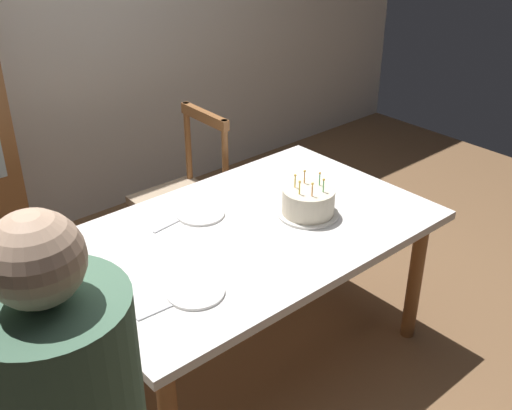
% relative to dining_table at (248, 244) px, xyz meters
% --- Properties ---
extents(ground, '(6.40, 6.40, 0.00)m').
position_rel_dining_table_xyz_m(ground, '(0.00, 0.00, -0.65)').
color(ground, brown).
extents(back_wall, '(6.40, 0.10, 2.60)m').
position_rel_dining_table_xyz_m(back_wall, '(0.00, 1.85, 0.65)').
color(back_wall, beige).
rests_on(back_wall, ground).
extents(dining_table, '(1.65, 1.04, 0.73)m').
position_rel_dining_table_xyz_m(dining_table, '(0.00, 0.00, 0.00)').
color(dining_table, white).
rests_on(dining_table, ground).
extents(birthday_cake, '(0.28, 0.28, 0.20)m').
position_rel_dining_table_xyz_m(birthday_cake, '(0.29, -0.09, 0.14)').
color(birthday_cake, silver).
rests_on(birthday_cake, dining_table).
extents(plate_near_celebrant, '(0.22, 0.22, 0.01)m').
position_rel_dining_table_xyz_m(plate_near_celebrant, '(-0.45, -0.23, 0.09)').
color(plate_near_celebrant, white).
rests_on(plate_near_celebrant, dining_table).
extents(plate_far_side, '(0.22, 0.22, 0.01)m').
position_rel_dining_table_xyz_m(plate_far_side, '(-0.08, 0.23, 0.09)').
color(plate_far_side, white).
rests_on(plate_far_side, dining_table).
extents(fork_near_celebrant, '(0.18, 0.03, 0.01)m').
position_rel_dining_table_xyz_m(fork_near_celebrant, '(-0.61, -0.23, 0.08)').
color(fork_near_celebrant, silver).
rests_on(fork_near_celebrant, dining_table).
extents(fork_far_side, '(0.18, 0.04, 0.01)m').
position_rel_dining_table_xyz_m(fork_far_side, '(-0.24, 0.25, 0.08)').
color(fork_far_side, silver).
rests_on(fork_far_side, dining_table).
extents(chair_spindle_back, '(0.45, 0.45, 0.95)m').
position_rel_dining_table_xyz_m(chair_spindle_back, '(0.23, 0.84, -0.19)').
color(chair_spindle_back, tan).
rests_on(chair_spindle_back, ground).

